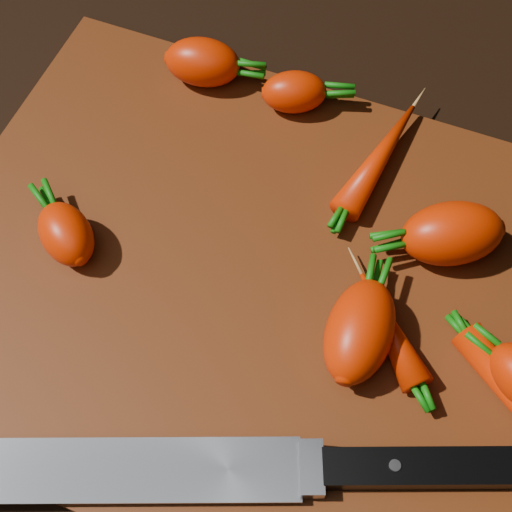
% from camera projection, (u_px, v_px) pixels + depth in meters
% --- Properties ---
extents(ground, '(2.00, 2.00, 0.01)m').
position_uv_depth(ground, '(251.00, 288.00, 0.56)').
color(ground, black).
extents(cutting_board, '(0.50, 0.40, 0.01)m').
position_uv_depth(cutting_board, '(251.00, 281.00, 0.55)').
color(cutting_board, '#5D270D').
rests_on(cutting_board, ground).
extents(carrot_0, '(0.07, 0.05, 0.04)m').
position_uv_depth(carrot_0, '(203.00, 62.00, 0.62)').
color(carrot_0, '#F12900').
rests_on(carrot_0, cutting_board).
extents(carrot_1, '(0.07, 0.06, 0.04)m').
position_uv_depth(carrot_1, '(66.00, 234.00, 0.54)').
color(carrot_1, '#F12900').
rests_on(carrot_1, cutting_board).
extents(carrot_2, '(0.05, 0.08, 0.05)m').
position_uv_depth(carrot_2, '(360.00, 331.00, 0.50)').
color(carrot_2, '#F12900').
rests_on(carrot_2, cutting_board).
extents(carrot_3, '(0.09, 0.08, 0.05)m').
position_uv_depth(carrot_3, '(452.00, 234.00, 0.53)').
color(carrot_3, '#F12900').
rests_on(carrot_3, cutting_board).
extents(carrot_4, '(0.06, 0.05, 0.04)m').
position_uv_depth(carrot_4, '(294.00, 92.00, 0.61)').
color(carrot_4, '#F12900').
rests_on(carrot_4, cutting_board).
extents(carrot_6, '(0.05, 0.13, 0.03)m').
position_uv_depth(carrot_6, '(380.00, 157.00, 0.58)').
color(carrot_6, '#F12900').
rests_on(carrot_6, cutting_board).
extents(carrot_8, '(0.08, 0.08, 0.02)m').
position_uv_depth(carrot_8, '(389.00, 328.00, 0.51)').
color(carrot_8, '#F12900').
rests_on(carrot_8, cutting_board).
extents(knife, '(0.36, 0.17, 0.02)m').
position_uv_depth(knife, '(159.00, 470.00, 0.47)').
color(knife, gray).
rests_on(knife, cutting_board).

